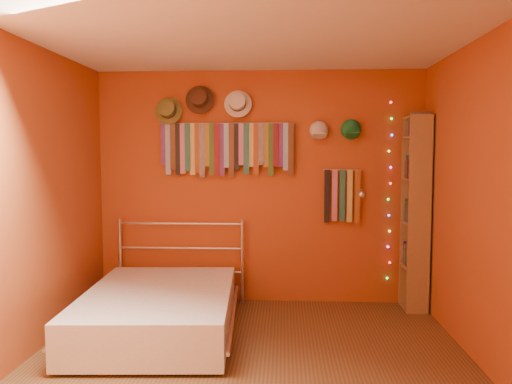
% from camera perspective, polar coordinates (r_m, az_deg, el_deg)
% --- Properties ---
extents(ground, '(3.50, 3.50, 0.00)m').
position_cam_1_polar(ground, '(3.98, -0.91, -19.51)').
color(ground, '#54371C').
rests_on(ground, ground).
extents(back_wall, '(3.50, 0.02, 2.50)m').
position_cam_1_polar(back_wall, '(5.40, 0.41, 0.54)').
color(back_wall, '#A6451A').
rests_on(back_wall, ground).
extents(right_wall, '(0.02, 3.50, 2.50)m').
position_cam_1_polar(right_wall, '(3.94, 25.37, -1.33)').
color(right_wall, '#A6451A').
rests_on(right_wall, ground).
extents(left_wall, '(0.02, 3.50, 2.50)m').
position_cam_1_polar(left_wall, '(4.17, -25.70, -1.05)').
color(left_wall, '#A6451A').
rests_on(left_wall, ground).
extents(ceiling, '(3.50, 3.50, 0.02)m').
position_cam_1_polar(ceiling, '(3.75, -0.95, 18.08)').
color(ceiling, white).
rests_on(ceiling, back_wall).
extents(tie_rack, '(1.45, 0.03, 0.58)m').
position_cam_1_polar(tie_rack, '(5.35, -3.45, 5.20)').
color(tie_rack, silver).
rests_on(tie_rack, back_wall).
extents(small_tie_rack, '(0.40, 0.03, 0.57)m').
position_cam_1_polar(small_tie_rack, '(5.37, 9.83, -0.28)').
color(small_tie_rack, silver).
rests_on(small_tie_rack, back_wall).
extents(fedora_olive, '(0.30, 0.16, 0.29)m').
position_cam_1_polar(fedora_olive, '(5.45, -10.07, 9.24)').
color(fedora_olive, brown).
rests_on(fedora_olive, back_wall).
extents(fedora_brown, '(0.31, 0.17, 0.30)m').
position_cam_1_polar(fedora_brown, '(5.39, -6.51, 10.57)').
color(fedora_brown, '#422617').
rests_on(fedora_brown, back_wall).
extents(fedora_white, '(0.29, 0.16, 0.29)m').
position_cam_1_polar(fedora_white, '(5.33, -2.11, 10.16)').
color(fedora_white, silver).
rests_on(fedora_white, back_wall).
extents(cap_white, '(0.19, 0.24, 0.19)m').
position_cam_1_polar(cap_white, '(5.34, 7.19, 6.98)').
color(cap_white, silver).
rests_on(cap_white, back_wall).
extents(cap_green, '(0.20, 0.25, 0.20)m').
position_cam_1_polar(cap_green, '(5.38, 10.79, 7.02)').
color(cap_green, '#197335').
rests_on(cap_green, back_wall).
extents(fairy_lights, '(0.06, 0.02, 1.90)m').
position_cam_1_polar(fairy_lights, '(5.47, 15.03, 0.07)').
color(fairy_lights, '#FF3333').
rests_on(fairy_lights, back_wall).
extents(reading_lamp, '(0.07, 0.31, 0.09)m').
position_cam_1_polar(reading_lamp, '(5.21, 11.92, -0.25)').
color(reading_lamp, silver).
rests_on(reading_lamp, back_wall).
extents(bookshelf, '(0.25, 0.34, 2.00)m').
position_cam_1_polar(bookshelf, '(5.38, 18.22, -2.18)').
color(bookshelf, '#8C603F').
rests_on(bookshelf, ground).
extents(bed, '(1.47, 1.92, 0.91)m').
position_cam_1_polar(bed, '(4.68, -11.00, -13.08)').
color(bed, silver).
rests_on(bed, ground).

